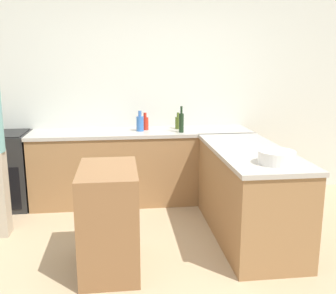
% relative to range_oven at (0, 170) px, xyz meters
% --- Properties ---
extents(ground_plane, '(14.00, 14.00, 0.00)m').
position_rel_range_oven_xyz_m(ground_plane, '(1.68, -1.73, -0.45)').
color(ground_plane, tan).
extents(wall_back, '(8.00, 0.06, 2.70)m').
position_rel_range_oven_xyz_m(wall_back, '(1.68, 0.33, 0.90)').
color(wall_back, silver).
rests_on(wall_back, ground_plane).
extents(counter_back, '(2.66, 0.62, 0.88)m').
position_rel_range_oven_xyz_m(counter_back, '(1.68, 0.00, -0.00)').
color(counter_back, olive).
rests_on(counter_back, ground_plane).
extents(counter_peninsula, '(0.69, 1.69, 0.88)m').
position_rel_range_oven_xyz_m(counter_peninsula, '(2.67, -1.12, -0.00)').
color(counter_peninsula, olive).
rests_on(counter_peninsula, ground_plane).
extents(range_oven, '(0.70, 0.60, 0.90)m').
position_rel_range_oven_xyz_m(range_oven, '(0.00, 0.00, 0.00)').
color(range_oven, black).
rests_on(range_oven, ground_plane).
extents(island_table, '(0.47, 0.75, 0.87)m').
position_rel_range_oven_xyz_m(island_table, '(1.32, -1.60, -0.01)').
color(island_table, brown).
rests_on(island_table, ground_plane).
extents(mixing_bowl, '(0.30, 0.30, 0.11)m').
position_rel_range_oven_xyz_m(mixing_bowl, '(2.71, -1.67, 0.49)').
color(mixing_bowl, white).
rests_on(mixing_bowl, counter_peninsula).
extents(water_bottle_blue, '(0.09, 0.09, 0.24)m').
position_rel_range_oven_xyz_m(water_bottle_blue, '(1.67, -0.00, 0.54)').
color(water_bottle_blue, '#386BB7').
rests_on(water_bottle_blue, counter_back).
extents(hot_sauce_bottle, '(0.08, 0.08, 0.21)m').
position_rel_range_oven_xyz_m(hot_sauce_bottle, '(1.73, 0.08, 0.52)').
color(hot_sauce_bottle, red).
rests_on(hot_sauce_bottle, counter_back).
extents(wine_bottle_dark, '(0.06, 0.06, 0.31)m').
position_rel_range_oven_xyz_m(wine_bottle_dark, '(2.15, -0.15, 0.56)').
color(wine_bottle_dark, black).
rests_on(wine_bottle_dark, counter_back).
extents(olive_oil_bottle, '(0.07, 0.07, 0.20)m').
position_rel_range_oven_xyz_m(olive_oil_bottle, '(2.14, 0.09, 0.52)').
color(olive_oil_bottle, '#475B1E').
rests_on(olive_oil_bottle, counter_back).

